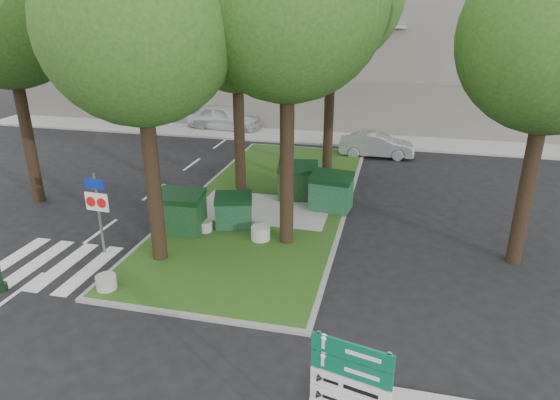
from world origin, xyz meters
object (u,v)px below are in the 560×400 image
(tree_median_mid, at_px, (238,15))
(dumpster_b, at_px, (234,211))
(dumpster_a, at_px, (181,212))
(litter_bin, at_px, (337,198))
(directional_sign, at_px, (350,389))
(bollard_left, at_px, (106,282))
(tree_median_near_left, at_px, (140,5))
(car_white, at_px, (224,117))
(bollard_mid, at_px, (205,226))
(dumpster_d, at_px, (331,192))
(car_silver, at_px, (376,145))
(bollard_right, at_px, (261,233))
(traffic_sign_pole, at_px, (98,203))
(dumpster_c, at_px, (298,181))

(tree_median_mid, height_order, dumpster_b, tree_median_mid)
(dumpster_a, xyz_separation_m, litter_bin, (4.85, 3.52, -0.37))
(directional_sign, bearing_deg, bollard_left, 162.38)
(dumpster_a, bearing_deg, tree_median_near_left, -86.24)
(litter_bin, relative_size, car_white, 0.14)
(tree_median_near_left, distance_m, bollard_mid, 7.33)
(dumpster_d, distance_m, car_silver, 8.00)
(tree_median_near_left, xyz_separation_m, bollard_mid, (0.53, 2.07, -7.02))
(dumpster_d, distance_m, car_white, 14.42)
(tree_median_near_left, distance_m, dumpster_d, 9.34)
(bollard_left, xyz_separation_m, car_white, (-3.30, 18.82, 0.47))
(dumpster_a, height_order, bollard_right, dumpster_a)
(dumpster_d, relative_size, litter_bin, 2.53)
(directional_sign, height_order, car_white, directional_sign)
(dumpster_b, bearing_deg, traffic_sign_pole, -158.47)
(dumpster_c, bearing_deg, traffic_sign_pole, -139.49)
(dumpster_c, bearing_deg, dumpster_b, -125.50)
(tree_median_near_left, height_order, bollard_mid, tree_median_near_left)
(dumpster_d, distance_m, bollard_left, 8.75)
(tree_median_near_left, height_order, bollard_left, tree_median_near_left)
(tree_median_near_left, xyz_separation_m, dumpster_a, (-0.24, 1.89, -6.50))
(car_silver, bearing_deg, traffic_sign_pole, 146.73)
(tree_median_mid, distance_m, dumpster_d, 7.45)
(car_white, relative_size, car_silver, 1.23)
(dumpster_c, bearing_deg, tree_median_near_left, -125.59)
(directional_sign, bearing_deg, traffic_sign_pole, 156.45)
(dumpster_b, bearing_deg, directional_sign, -77.67)
(dumpster_a, distance_m, car_white, 15.34)
(dumpster_a, bearing_deg, dumpster_d, 30.76)
(bollard_left, distance_m, car_silver, 16.28)
(bollard_right, height_order, traffic_sign_pole, traffic_sign_pole)
(dumpster_c, height_order, traffic_sign_pole, traffic_sign_pole)
(car_white, bearing_deg, dumpster_b, -153.61)
(bollard_right, bearing_deg, dumpster_a, 179.86)
(tree_median_near_left, xyz_separation_m, directional_sign, (6.28, -6.25, -5.49))
(bollard_mid, relative_size, car_silver, 0.13)
(bollard_mid, bearing_deg, bollard_right, -5.19)
(dumpster_d, xyz_separation_m, car_white, (-8.40, 11.72, -0.02))
(bollard_right, bearing_deg, dumpster_d, 59.50)
(dumpster_c, distance_m, car_white, 12.89)
(directional_sign, relative_size, car_white, 0.56)
(bollard_mid, bearing_deg, car_white, 107.06)
(tree_median_near_left, relative_size, directional_sign, 4.09)
(bollard_right, bearing_deg, tree_median_mid, 113.97)
(tree_median_near_left, distance_m, dumpster_b, 7.29)
(dumpster_c, relative_size, directional_sign, 0.67)
(bollard_left, relative_size, car_white, 0.12)
(tree_median_near_left, bearing_deg, dumpster_d, 48.80)
(dumpster_a, distance_m, dumpster_d, 5.61)
(car_white, distance_m, car_silver, 10.36)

